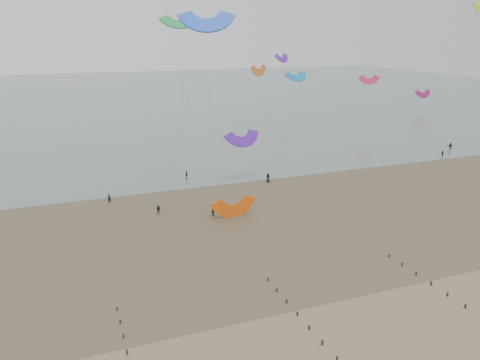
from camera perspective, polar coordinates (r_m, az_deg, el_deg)
ground at (r=48.17m, az=4.89°, el=-19.61°), size 500.00×500.00×0.00m
sea_and_shore at (r=75.84m, az=-9.18°, el=-5.24°), size 500.00×665.00×0.03m
kitesurfer_lead at (r=86.68m, az=-15.66°, el=-2.18°), size 0.68×0.52×1.65m
kitesurfers at (r=96.38m, az=4.32°, el=0.43°), size 148.83×23.86×1.86m
grounded_kite at (r=77.66m, az=-0.78°, el=-4.46°), size 7.19×5.86×3.69m
kites_airborne at (r=123.76m, az=-21.68°, el=12.45°), size 250.24×106.06×42.13m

